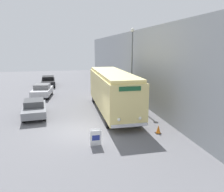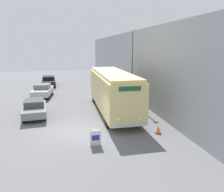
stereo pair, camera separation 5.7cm
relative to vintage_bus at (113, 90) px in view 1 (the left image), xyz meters
The scene contains 9 objects.
ground_plane 5.43m from the vintage_bus, 128.58° to the right, with size 80.00×80.00×0.00m, color slate.
building_wall_right 7.22m from the vintage_bus, 59.39° to the left, with size 0.30×60.00×7.30m.
vintage_bus is the anchor object (origin of this frame).
sign_board 6.94m from the vintage_bus, 110.61° to the right, with size 0.63×0.37×0.98m.
streetlamp 4.65m from the vintage_bus, 47.24° to the left, with size 0.36×0.36×7.35m.
parked_car_near 6.64m from the vintage_bus, behind, with size 2.15×4.19×1.39m.
parked_car_mid 9.94m from the vintage_bus, 131.53° to the left, with size 2.27×4.19×1.49m.
parked_car_far 16.26m from the vintage_bus, 113.16° to the left, with size 2.15×4.86×1.42m.
traffic_cone 5.98m from the vintage_bus, 70.54° to the right, with size 0.36×0.36×0.57m.
Camera 1 is at (-0.80, -14.04, 5.58)m, focal length 35.00 mm.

